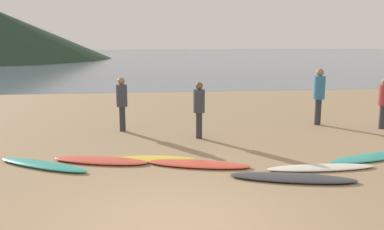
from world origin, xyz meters
name	(u,v)px	position (x,y,z in m)	size (l,w,h in m)	color
ground_plane	(154,114)	(0.00, 10.00, -0.10)	(120.00, 120.00, 0.20)	#997C5B
ocean_water	(143,56)	(0.00, 65.92, 0.00)	(140.00, 100.00, 0.01)	slate
surfboard_0	(43,165)	(-2.67, 3.24, 0.05)	(2.37, 0.45, 0.09)	teal
surfboard_1	(101,160)	(-1.45, 3.43, 0.05)	(2.22, 0.59, 0.09)	#D84C38
surfboard_2	(155,159)	(-0.23, 3.43, 0.03)	(1.93, 0.51, 0.07)	yellow
surfboard_3	(198,164)	(0.71, 2.88, 0.04)	(2.28, 0.58, 0.09)	#D84C38
surfboard_4	(292,178)	(2.43, 1.73, 0.04)	(2.48, 0.58, 0.09)	#333338
surfboard_5	(321,167)	(3.29, 2.32, 0.03)	(2.38, 0.49, 0.07)	silver
surfboard_6	(374,157)	(4.88, 2.96, 0.03)	(2.55, 0.57, 0.07)	teal
person_0	(319,92)	(5.20, 6.82, 1.08)	(0.37, 0.37, 1.83)	#2D2D38
person_1	(384,99)	(6.92, 5.97, 0.93)	(0.32, 0.32, 1.57)	#2D2D38
person_2	(199,105)	(1.09, 5.44, 0.94)	(0.32, 0.32, 1.59)	#2D2D38
person_3	(122,100)	(-1.08, 6.65, 0.96)	(0.33, 0.33, 1.63)	#2D2D38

